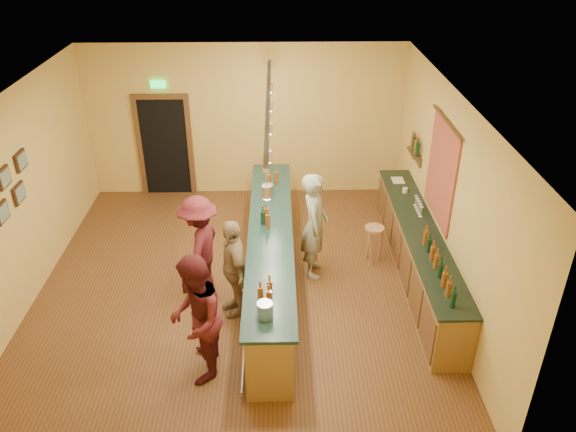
{
  "coord_description": "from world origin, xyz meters",
  "views": [
    {
      "loc": [
        0.66,
        -7.56,
        5.56
      ],
      "look_at": [
        0.82,
        0.2,
        1.2
      ],
      "focal_mm": 35.0,
      "sensor_mm": 36.0,
      "label": 1
    }
  ],
  "objects_px": {
    "back_counter": "(418,253)",
    "customer_c": "(200,246)",
    "tasting_bar": "(271,255)",
    "bar_stool": "(374,235)",
    "customer_b": "(233,268)",
    "bartender": "(315,225)",
    "customer_a": "(196,319)"
  },
  "relations": [
    {
      "from": "back_counter",
      "to": "bartender",
      "type": "height_order",
      "value": "bartender"
    },
    {
      "from": "tasting_bar",
      "to": "customer_b",
      "type": "relative_size",
      "value": 3.18
    },
    {
      "from": "back_counter",
      "to": "bar_stool",
      "type": "distance_m",
      "value": 0.83
    },
    {
      "from": "bartender",
      "to": "customer_a",
      "type": "height_order",
      "value": "bartender"
    },
    {
      "from": "customer_a",
      "to": "customer_b",
      "type": "height_order",
      "value": "customer_a"
    },
    {
      "from": "customer_b",
      "to": "tasting_bar",
      "type": "bearing_deg",
      "value": 121.24
    },
    {
      "from": "bartender",
      "to": "bar_stool",
      "type": "relative_size",
      "value": 2.66
    },
    {
      "from": "tasting_bar",
      "to": "customer_a",
      "type": "xyz_separation_m",
      "value": [
        -0.94,
        -1.95,
        0.3
      ]
    },
    {
      "from": "back_counter",
      "to": "customer_c",
      "type": "xyz_separation_m",
      "value": [
        -3.54,
        -0.28,
        0.36
      ]
    },
    {
      "from": "customer_c",
      "to": "customer_a",
      "type": "bearing_deg",
      "value": 20.02
    },
    {
      "from": "tasting_bar",
      "to": "bartender",
      "type": "xyz_separation_m",
      "value": [
        0.72,
        0.37,
        0.32
      ]
    },
    {
      "from": "tasting_bar",
      "to": "customer_c",
      "type": "bearing_deg",
      "value": -174.9
    },
    {
      "from": "back_counter",
      "to": "customer_c",
      "type": "distance_m",
      "value": 3.57
    },
    {
      "from": "bar_stool",
      "to": "back_counter",
      "type": "bearing_deg",
      "value": -36.88
    },
    {
      "from": "customer_b",
      "to": "customer_c",
      "type": "height_order",
      "value": "customer_c"
    },
    {
      "from": "bartender",
      "to": "customer_c",
      "type": "height_order",
      "value": "bartender"
    },
    {
      "from": "bartender",
      "to": "customer_a",
      "type": "xyz_separation_m",
      "value": [
        -1.66,
        -2.32,
        -0.01
      ]
    },
    {
      "from": "bar_stool",
      "to": "customer_c",
      "type": "bearing_deg",
      "value": -164.97
    },
    {
      "from": "tasting_bar",
      "to": "customer_a",
      "type": "distance_m",
      "value": 2.19
    },
    {
      "from": "back_counter",
      "to": "customer_c",
      "type": "height_order",
      "value": "customer_c"
    },
    {
      "from": "customer_a",
      "to": "bar_stool",
      "type": "bearing_deg",
      "value": 131.82
    },
    {
      "from": "back_counter",
      "to": "bartender",
      "type": "distance_m",
      "value": 1.78
    },
    {
      "from": "back_counter",
      "to": "customer_b",
      "type": "xyz_separation_m",
      "value": [
        -2.98,
        -0.82,
        0.31
      ]
    },
    {
      "from": "customer_a",
      "to": "bar_stool",
      "type": "xyz_separation_m",
      "value": [
        2.72,
        2.63,
        -0.36
      ]
    },
    {
      "from": "back_counter",
      "to": "customer_c",
      "type": "bearing_deg",
      "value": -175.48
    },
    {
      "from": "tasting_bar",
      "to": "bar_stool",
      "type": "bearing_deg",
      "value": 20.82
    },
    {
      "from": "back_counter",
      "to": "tasting_bar",
      "type": "distance_m",
      "value": 2.45
    },
    {
      "from": "customer_c",
      "to": "bartender",
      "type": "bearing_deg",
      "value": 119.14
    },
    {
      "from": "tasting_bar",
      "to": "bartender",
      "type": "distance_m",
      "value": 0.87
    },
    {
      "from": "bartender",
      "to": "tasting_bar",
      "type": "bearing_deg",
      "value": 122.64
    },
    {
      "from": "bartender",
      "to": "bar_stool",
      "type": "distance_m",
      "value": 1.16
    },
    {
      "from": "back_counter",
      "to": "customer_c",
      "type": "relative_size",
      "value": 2.69
    }
  ]
}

